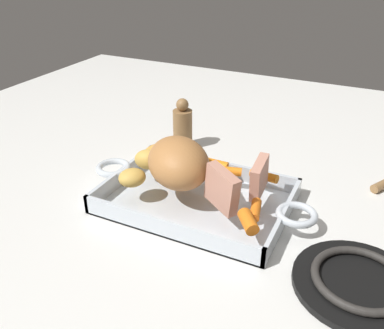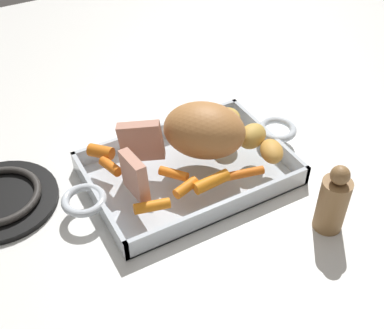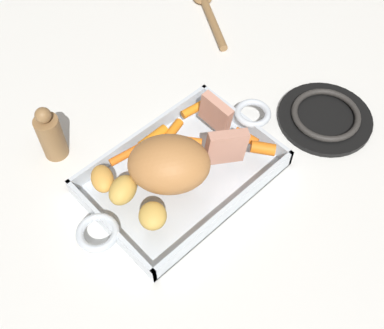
% 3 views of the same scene
% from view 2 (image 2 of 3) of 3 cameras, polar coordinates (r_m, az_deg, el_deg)
% --- Properties ---
extents(ground_plane, '(1.84, 1.84, 0.00)m').
position_cam_2_polar(ground_plane, '(0.90, -0.39, -1.33)').
color(ground_plane, silver).
extents(roasting_dish, '(0.47, 0.25, 0.04)m').
position_cam_2_polar(roasting_dish, '(0.90, -0.40, -0.73)').
color(roasting_dish, silver).
rests_on(roasting_dish, ground_plane).
extents(pork_roast, '(0.19, 0.18, 0.09)m').
position_cam_2_polar(pork_roast, '(0.87, 1.44, 4.02)').
color(pork_roast, '#B2753F').
rests_on(pork_roast, roasting_dish).
extents(roast_slice_thin, '(0.02, 0.08, 0.08)m').
position_cam_2_polar(roast_slice_thin, '(0.80, -6.72, -1.29)').
color(roast_slice_thin, tan).
rests_on(roast_slice_thin, roasting_dish).
extents(roast_slice_outer, '(0.08, 0.06, 0.08)m').
position_cam_2_polar(roast_slice_outer, '(0.86, -5.93, 2.70)').
color(roast_slice_outer, tan).
rests_on(roast_slice_outer, roasting_dish).
extents(baby_carrot_center_right, '(0.07, 0.03, 0.02)m').
position_cam_2_polar(baby_carrot_center_right, '(0.84, 6.11, -1.04)').
color(baby_carrot_center_right, orange).
rests_on(baby_carrot_center_right, roasting_dish).
extents(baby_carrot_northwest, '(0.06, 0.03, 0.02)m').
position_cam_2_polar(baby_carrot_northwest, '(0.78, -4.67, -4.84)').
color(baby_carrot_northwest, orange).
rests_on(baby_carrot_northwest, roasting_dish).
extents(baby_carrot_southwest, '(0.04, 0.05, 0.02)m').
position_cam_2_polar(baby_carrot_southwest, '(0.84, -2.15, -1.08)').
color(baby_carrot_southwest, orange).
rests_on(baby_carrot_southwest, roasting_dish).
extents(baby_carrot_short, '(0.05, 0.03, 0.02)m').
position_cam_2_polar(baby_carrot_short, '(0.81, -0.72, -2.69)').
color(baby_carrot_short, orange).
rests_on(baby_carrot_short, roasting_dish).
extents(baby_carrot_southeast, '(0.03, 0.05, 0.02)m').
position_cam_2_polar(baby_carrot_southeast, '(0.86, -9.47, -0.21)').
color(baby_carrot_southeast, orange).
rests_on(baby_carrot_southeast, roasting_dish).
extents(baby_carrot_long, '(0.07, 0.02, 0.02)m').
position_cam_2_polar(baby_carrot_long, '(0.82, 2.17, -2.05)').
color(baby_carrot_long, orange).
rests_on(baby_carrot_long, roasting_dish).
extents(baby_carrot_center_left, '(0.05, 0.05, 0.03)m').
position_cam_2_polar(baby_carrot_center_left, '(0.89, -10.55, 1.47)').
color(baby_carrot_center_left, orange).
rests_on(baby_carrot_center_left, roasting_dish).
extents(potato_near_roast, '(0.06, 0.07, 0.03)m').
position_cam_2_polar(potato_near_roast, '(0.88, 9.25, 1.54)').
color(potato_near_roast, gold).
rests_on(potato_near_roast, roasting_dish).
extents(potato_golden_large, '(0.07, 0.06, 0.04)m').
position_cam_2_polar(potato_golden_large, '(0.90, 7.00, 3.30)').
color(potato_golden_large, gold).
rests_on(potato_golden_large, roasting_dish).
extents(potato_halved, '(0.07, 0.07, 0.03)m').
position_cam_2_polar(potato_halved, '(0.95, 4.19, 5.40)').
color(potato_halved, gold).
rests_on(potato_halved, roasting_dish).
extents(stove_burner_rear, '(0.20, 0.20, 0.02)m').
position_cam_2_polar(stove_burner_rear, '(0.91, -21.44, -3.70)').
color(stove_burner_rear, black).
rests_on(stove_burner_rear, ground_plane).
extents(pepper_mill, '(0.05, 0.05, 0.13)m').
position_cam_2_polar(pepper_mill, '(0.81, 16.08, -4.18)').
color(pepper_mill, olive).
rests_on(pepper_mill, ground_plane).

